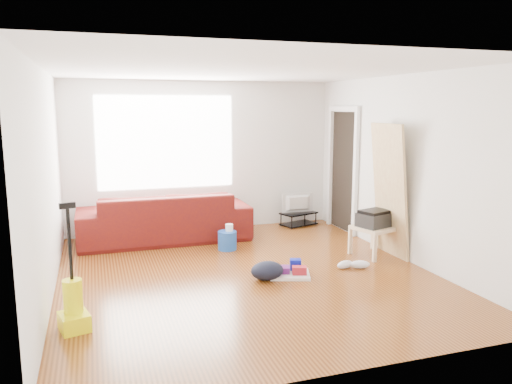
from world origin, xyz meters
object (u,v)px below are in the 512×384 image
object	(u,v)px
side_table	(374,231)
bucket	(227,249)
vacuum	(73,307)
sofa	(165,240)
backpack	(267,279)
tv_stand	(298,218)
cleaning_tray	(290,271)

from	to	relation	value
side_table	bucket	distance (m)	2.13
bucket	vacuum	bearing A→B (deg)	-133.98
side_table	sofa	bearing A→B (deg)	147.25
backpack	side_table	bearing A→B (deg)	11.06
sofa	side_table	xyz separation A→B (m)	(2.69, -1.73, 0.35)
backpack	tv_stand	bearing A→B (deg)	55.00
side_table	cleaning_tray	xyz separation A→B (m)	(-1.45, -0.45, -0.30)
sofa	cleaning_tray	bearing A→B (deg)	119.77
backpack	vacuum	world-z (taller)	vacuum
tv_stand	backpack	size ratio (longest dim) A/B	1.71
vacuum	tv_stand	bearing A→B (deg)	26.86
sofa	vacuum	distance (m)	3.21
sofa	side_table	distance (m)	3.22
cleaning_tray	backpack	distance (m)	0.33
tv_stand	bucket	size ratio (longest dim) A/B	2.54
side_table	backpack	distance (m)	1.87
sofa	backpack	size ratio (longest dim) A/B	6.43
side_table	backpack	xyz separation A→B (m)	(-1.77, -0.49, -0.35)
backpack	vacuum	size ratio (longest dim) A/B	0.34
side_table	vacuum	xyz separation A→B (m)	(-3.95, -1.22, -0.13)
sofa	cleaning_tray	xyz separation A→B (m)	(1.24, -2.18, 0.05)
side_table	backpack	size ratio (longest dim) A/B	1.54
sofa	bucket	bearing A→B (deg)	134.29
sofa	side_table	size ratio (longest dim) A/B	4.16
bucket	backpack	distance (m)	1.41
cleaning_tray	sofa	bearing A→B (deg)	119.77
side_table	backpack	bearing A→B (deg)	-164.43
backpack	vacuum	distance (m)	2.31
tv_stand	side_table	size ratio (longest dim) A/B	1.11
side_table	backpack	world-z (taller)	side_table
sofa	vacuum	size ratio (longest dim) A/B	2.17
side_table	cleaning_tray	world-z (taller)	side_table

